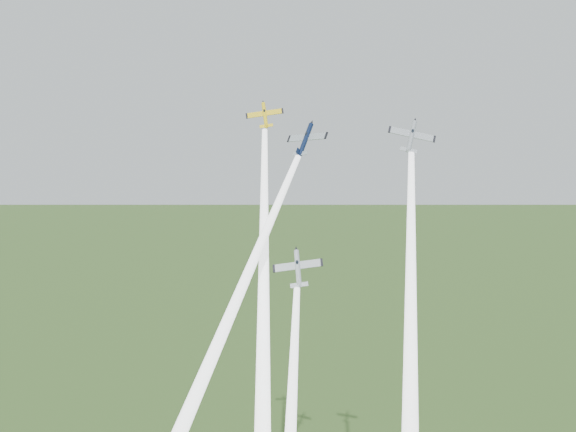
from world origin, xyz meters
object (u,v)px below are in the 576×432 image
object	(u,v)px
plane_yellow	(265,115)
plane_navy	(306,139)
plane_silver_right	(411,136)
plane_silver_low	(298,268)

from	to	relation	value
plane_yellow	plane_navy	world-z (taller)	plane_yellow
plane_yellow	plane_navy	size ratio (longest dim) A/B	0.87
plane_yellow	plane_silver_right	bearing A→B (deg)	-28.57
plane_silver_right	plane_silver_low	bearing A→B (deg)	-144.20
plane_silver_low	plane_silver_right	bearing A→B (deg)	31.95
plane_navy	plane_silver_low	distance (m)	20.63
plane_navy	plane_silver_low	world-z (taller)	plane_navy
plane_yellow	plane_navy	bearing A→B (deg)	-62.96
plane_yellow	plane_silver_low	size ratio (longest dim) A/B	0.88
plane_silver_right	plane_silver_low	size ratio (longest dim) A/B	1.00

